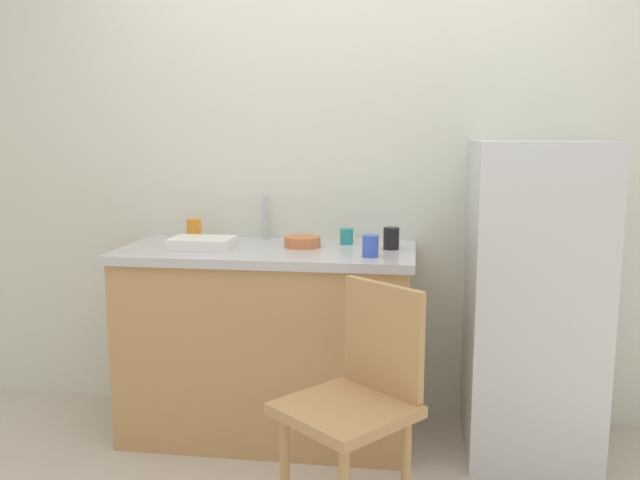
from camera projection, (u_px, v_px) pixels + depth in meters
The scene contains 12 objects.
back_wall at pixel (345, 157), 3.27m from camera, with size 4.80×0.10×2.59m, color silver.
cabinet_base at pixel (269, 345), 3.12m from camera, with size 1.31×0.60×0.85m, color tan.
countertop at pixel (268, 252), 3.04m from camera, with size 1.35×0.64×0.04m, color #B7B7BC.
faucet at pixel (266, 217), 3.28m from camera, with size 0.02×0.02×0.22m, color #B7B7BC.
refrigerator at pixel (532, 300), 2.90m from camera, with size 0.54×0.61×1.38m, color silver.
chair at pixel (358, 398), 2.32m from camera, with size 0.56×0.56×0.89m.
dish_tray at pixel (202, 243), 3.02m from camera, with size 0.28×0.20×0.05m, color white.
terracotta_bowl at pixel (303, 242), 3.06m from camera, with size 0.17×0.17×0.05m, color #C67042.
cup_orange at pixel (194, 229), 3.25m from camera, with size 0.07×0.07×0.11m, color orange.
cup_blue at pixel (370, 246), 2.81m from camera, with size 0.07×0.07×0.09m, color blue.
cup_teal at pixel (347, 236), 3.14m from camera, with size 0.06×0.06×0.07m, color teal.
cup_black at pixel (391, 238), 3.00m from camera, with size 0.07×0.07×0.10m, color black.
Camera 1 is at (0.35, -2.28, 1.41)m, focal length 37.17 mm.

